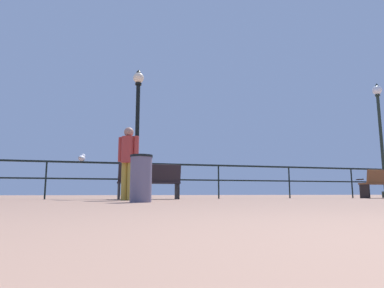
{
  "coord_description": "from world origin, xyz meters",
  "views": [
    {
      "loc": [
        -1.07,
        -0.25,
        0.15
      ],
      "look_at": [
        1.42,
        8.6,
        1.52
      ],
      "focal_mm": 31.02,
      "sensor_mm": 36.0,
      "label": 1
    }
  ],
  "objects_px": {
    "lamppost_center": "(137,124)",
    "lamppost_right": "(380,127)",
    "bench_near_left": "(149,180)",
    "trash_bin": "(141,178)",
    "person_by_bench": "(128,158)",
    "seagull_on_rail": "(82,158)",
    "bench_near_right": "(384,182)"
  },
  "relations": [
    {
      "from": "bench_near_right",
      "to": "lamppost_center",
      "type": "xyz_separation_m",
      "value": [
        -7.79,
        0.94,
        1.65
      ]
    },
    {
      "from": "bench_near_left",
      "to": "person_by_bench",
      "type": "bearing_deg",
      "value": -119.87
    },
    {
      "from": "bench_near_right",
      "to": "lamppost_center",
      "type": "height_order",
      "value": "lamppost_center"
    },
    {
      "from": "bench_near_right",
      "to": "trash_bin",
      "type": "bearing_deg",
      "value": -160.99
    },
    {
      "from": "person_by_bench",
      "to": "trash_bin",
      "type": "distance_m",
      "value": 1.74
    },
    {
      "from": "lamppost_right",
      "to": "person_by_bench",
      "type": "bearing_deg",
      "value": -167.27
    },
    {
      "from": "lamppost_right",
      "to": "person_by_bench",
      "type": "xyz_separation_m",
      "value": [
        -9.2,
        -2.08,
        -1.61
      ]
    },
    {
      "from": "lamppost_right",
      "to": "seagull_on_rail",
      "type": "xyz_separation_m",
      "value": [
        -10.28,
        -0.17,
        -1.44
      ]
    },
    {
      "from": "bench_near_left",
      "to": "trash_bin",
      "type": "distance_m",
      "value": 2.85
    },
    {
      "from": "lamppost_right",
      "to": "bench_near_right",
      "type": "bearing_deg",
      "value": -136.86
    },
    {
      "from": "bench_near_left",
      "to": "lamppost_right",
      "type": "distance_m",
      "value": 8.84
    },
    {
      "from": "lamppost_center",
      "to": "person_by_bench",
      "type": "distance_m",
      "value": 2.44
    },
    {
      "from": "bench_near_left",
      "to": "person_by_bench",
      "type": "distance_m",
      "value": 1.38
    },
    {
      "from": "person_by_bench",
      "to": "seagull_on_rail",
      "type": "relative_size",
      "value": 3.58
    },
    {
      "from": "person_by_bench",
      "to": "trash_bin",
      "type": "height_order",
      "value": "person_by_bench"
    },
    {
      "from": "lamppost_right",
      "to": "lamppost_center",
      "type": "bearing_deg",
      "value": -180.0
    },
    {
      "from": "lamppost_right",
      "to": "seagull_on_rail",
      "type": "relative_size",
      "value": 9.24
    },
    {
      "from": "bench_near_right",
      "to": "bench_near_left",
      "type": "bearing_deg",
      "value": -179.96
    },
    {
      "from": "bench_near_left",
      "to": "lamppost_right",
      "type": "bearing_deg",
      "value": 6.29
    },
    {
      "from": "lamppost_center",
      "to": "lamppost_right",
      "type": "distance_m",
      "value": 8.8
    },
    {
      "from": "lamppost_right",
      "to": "person_by_bench",
      "type": "relative_size",
      "value": 2.58
    },
    {
      "from": "lamppost_center",
      "to": "person_by_bench",
      "type": "relative_size",
      "value": 2.34
    },
    {
      "from": "lamppost_center",
      "to": "seagull_on_rail",
      "type": "distance_m",
      "value": 1.83
    },
    {
      "from": "bench_near_left",
      "to": "lamppost_right",
      "type": "xyz_separation_m",
      "value": [
        8.55,
        0.94,
        2.05
      ]
    },
    {
      "from": "person_by_bench",
      "to": "trash_bin",
      "type": "relative_size",
      "value": 1.99
    },
    {
      "from": "bench_near_left",
      "to": "seagull_on_rail",
      "type": "height_order",
      "value": "seagull_on_rail"
    },
    {
      "from": "bench_near_left",
      "to": "lamppost_center",
      "type": "xyz_separation_m",
      "value": [
        -0.24,
        0.94,
        1.66
      ]
    },
    {
      "from": "lamppost_center",
      "to": "trash_bin",
      "type": "height_order",
      "value": "lamppost_center"
    },
    {
      "from": "lamppost_center",
      "to": "lamppost_right",
      "type": "relative_size",
      "value": 0.91
    },
    {
      "from": "trash_bin",
      "to": "bench_near_left",
      "type": "bearing_deg",
      "value": 78.64
    },
    {
      "from": "person_by_bench",
      "to": "bench_near_left",
      "type": "bearing_deg",
      "value": 60.13
    },
    {
      "from": "lamppost_center",
      "to": "seagull_on_rail",
      "type": "relative_size",
      "value": 8.38
    }
  ]
}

